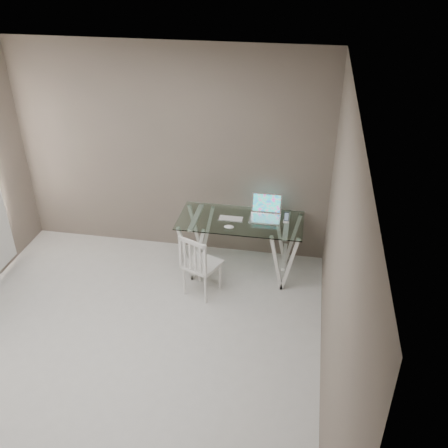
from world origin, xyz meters
name	(u,v)px	position (x,y,z in m)	size (l,w,h in m)	color
room	(89,213)	(-0.06, 0.02, 1.72)	(4.50, 4.52, 2.71)	beige
desk	(240,245)	(0.97, 1.78, 0.38)	(1.50, 0.70, 0.75)	silver
chair	(198,263)	(0.57, 1.22, 0.45)	(0.49, 0.49, 0.82)	silver
laptop	(266,212)	(1.25, 1.92, 0.81)	(0.37, 0.33, 0.25)	silver
keyboard	(231,219)	(0.85, 1.78, 0.75)	(0.30, 0.13, 0.01)	silver
mouse	(229,227)	(0.86, 1.56, 0.76)	(0.12, 0.07, 0.04)	white
phone_dock	(286,219)	(1.51, 1.83, 0.78)	(0.07, 0.07, 0.13)	white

